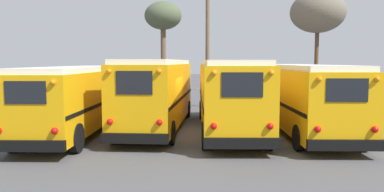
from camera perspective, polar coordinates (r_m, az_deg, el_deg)
ground_plane at (r=16.97m, az=-0.10°, el=-5.59°), size 160.00×160.00×0.00m
school_bus_0 at (r=17.22m, az=-17.17°, el=-0.18°), size 2.84×9.80×2.97m
school_bus_1 at (r=18.00m, az=-5.20°, el=0.71°), size 2.55×10.05×3.28m
school_bus_2 at (r=17.12m, az=5.60°, el=0.46°), size 3.05×10.12×3.25m
school_bus_3 at (r=18.00m, az=16.27°, el=0.16°), size 3.01×10.92×3.05m
utility_pole at (r=26.47m, az=2.38°, el=8.57°), size 1.80×0.28×9.12m
bare_tree_0 at (r=30.28m, az=-4.43°, el=11.74°), size 2.94×2.94×7.92m
bare_tree_1 at (r=29.23m, az=18.62°, el=11.93°), size 3.96×3.96×8.25m
fence_line at (r=24.73m, az=1.14°, el=0.15°), size 18.11×0.06×1.42m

